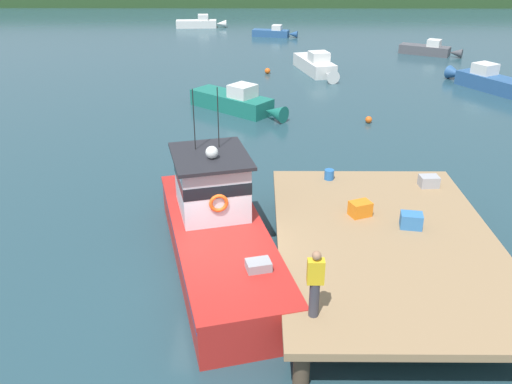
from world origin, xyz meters
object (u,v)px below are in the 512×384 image
crate_stack_mid_dock (411,220)px  mooring_buoy_inshore (369,120)px  moored_boat_near_channel (489,81)px  moored_boat_outer_mooring (316,65)px  crate_single_by_cleat (360,209)px  moored_boat_off_the_point (200,23)px  moored_boat_far_left (237,102)px  moored_boat_far_right (274,33)px  moored_boat_mid_harbor (429,50)px  main_fishing_boat (217,226)px  crate_single_far (429,181)px  mooring_buoy_channel_marker (267,71)px  deckhand_by_the_boat (315,283)px  bait_bucket (329,175)px

crate_stack_mid_dock → mooring_buoy_inshore: (1.24, 12.74, -1.24)m
moored_boat_near_channel → moored_boat_outer_mooring: size_ratio=0.94×
crate_single_by_cleat → mooring_buoy_inshore: crate_single_by_cleat is taller
moored_boat_off_the_point → moored_boat_far_left: size_ratio=0.94×
moored_boat_far_right → moored_boat_mid_harbor: size_ratio=0.92×
moored_boat_mid_harbor → moored_boat_outer_mooring: 11.14m
crate_stack_mid_dock → moored_boat_far_left: 15.66m
main_fishing_boat → crate_single_far: main_fishing_boat is taller
moored_boat_far_right → crate_single_far: bearing=-83.0°
main_fishing_boat → moored_boat_far_right: (2.55, 36.98, -0.65)m
crate_single_far → moored_boat_off_the_point: size_ratio=0.12×
moored_boat_mid_harbor → moored_boat_off_the_point: 23.27m
crate_single_far → moored_boat_far_left: (-6.75, 11.93, -0.86)m
moored_boat_far_right → moored_boat_near_channel: moored_boat_near_channel is taller
moored_boat_near_channel → mooring_buoy_channel_marker: bearing=163.9°
deckhand_by_the_boat → moored_boat_outer_mooring: (2.69, 27.23, -1.54)m
moored_boat_mid_harbor → moored_boat_outer_mooring: size_ratio=0.76×
deckhand_by_the_boat → mooring_buoy_inshore: size_ratio=4.76×
mooring_buoy_inshore → main_fishing_boat: bearing=-118.7°
moored_boat_far_left → moored_boat_outer_mooring: 10.08m
main_fishing_boat → crate_single_by_cleat: bearing=4.4°
moored_boat_far_right → moored_boat_off_the_point: (-7.30, 5.11, 0.07)m
crate_stack_mid_dock → moored_boat_far_right: crate_stack_mid_dock is taller
crate_stack_mid_dock → bait_bucket: bearing=120.6°
moored_boat_far_right → mooring_buoy_channel_marker: 14.26m
crate_single_far → moored_boat_outer_mooring: size_ratio=0.10×
deckhand_by_the_boat → moored_boat_far_right: size_ratio=0.39×
crate_stack_mid_dock → moored_boat_outer_mooring: 23.38m
main_fishing_boat → crate_single_far: bearing=19.0°
main_fishing_boat → crate_single_far: 7.19m
moored_boat_mid_harbor → moored_boat_far_right: bearing=146.2°
bait_bucket → mooring_buoy_inshore: (3.17, 9.48, -1.20)m
main_fishing_boat → deckhand_by_the_boat: main_fishing_boat is taller
moored_boat_mid_harbor → mooring_buoy_channel_marker: 14.17m
moored_boat_far_left → moored_boat_far_right: bearing=83.7°
main_fishing_boat → mooring_buoy_inshore: (6.76, 12.36, -0.84)m
moored_boat_off_the_point → mooring_buoy_inshore: (11.51, -29.73, -0.27)m
moored_boat_mid_harbor → mooring_buoy_channel_marker: moored_boat_mid_harbor is taller
moored_boat_far_left → mooring_buoy_inshore: 7.00m
main_fishing_boat → moored_boat_off_the_point: 42.36m
crate_single_far → moored_boat_near_channel: size_ratio=0.11×
mooring_buoy_inshore → deckhand_by_the_boat: bearing=-104.6°
moored_boat_near_channel → mooring_buoy_inshore: size_ratio=16.64×
moored_boat_far_right → moored_boat_off_the_point: 8.91m
main_fishing_boat → moored_boat_mid_harbor: (14.50, 28.99, -0.59)m
crate_single_by_cleat → crate_stack_mid_dock: size_ratio=1.00×
moored_boat_outer_mooring → mooring_buoy_channel_marker: bearing=-175.9°
crate_stack_mid_dock → moored_boat_far_left: size_ratio=0.11×
crate_single_by_cleat → crate_stack_mid_dock: 1.49m
bait_bucket → mooring_buoy_channel_marker: size_ratio=0.88×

